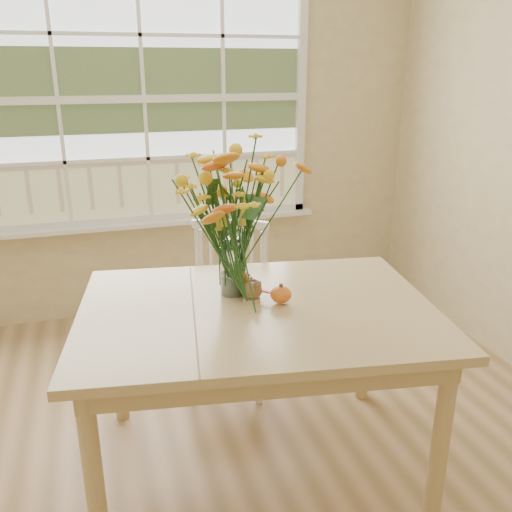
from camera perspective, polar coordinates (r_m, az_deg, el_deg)
name	(u,v)px	position (r m, az deg, el deg)	size (l,w,h in m)	color
wall_back	(145,129)	(3.91, -11.56, 13.01)	(4.00, 0.02, 2.70)	tan
window	(144,102)	(3.86, -11.68, 15.62)	(2.42, 0.12, 1.74)	silver
dining_table	(257,326)	(2.33, 0.15, -7.40)	(1.63, 1.28, 0.80)	tan
windsor_chair	(229,298)	(3.07, -2.82, -4.39)	(0.56, 0.55, 0.93)	white
flower_vase	(232,212)	(2.31, -2.57, 4.62)	(0.52, 0.52, 0.62)	white
pumpkin	(281,295)	(2.32, 2.64, -4.16)	(0.09, 0.09, 0.07)	orange
turkey_figurine	(251,291)	(2.33, -0.48, -3.66)	(0.11, 0.10, 0.12)	#CCB78C
dark_gourd	(252,289)	(2.37, -0.45, -3.46)	(0.13, 0.11, 0.08)	#38160F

